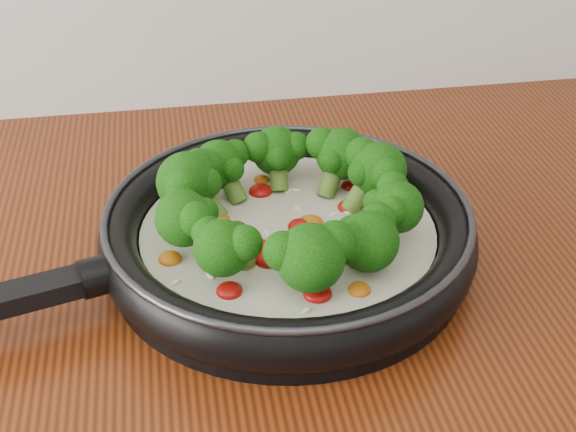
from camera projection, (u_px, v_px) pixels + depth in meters
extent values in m
cylinder|color=black|center=(288.00, 254.00, 0.74)|extent=(0.41, 0.41, 0.01)
torus|color=black|center=(288.00, 232.00, 0.73)|extent=(0.43, 0.43, 0.04)
torus|color=#2D2D33|center=(288.00, 211.00, 0.72)|extent=(0.42, 0.42, 0.01)
cylinder|color=black|center=(99.00, 276.00, 0.67)|extent=(0.04, 0.04, 0.03)
cylinder|color=beige|center=(288.00, 238.00, 0.73)|extent=(0.34, 0.34, 0.02)
ellipsoid|color=#960A07|center=(329.00, 254.00, 0.69)|extent=(0.03, 0.03, 0.01)
ellipsoid|color=#960A07|center=(301.00, 227.00, 0.73)|extent=(0.03, 0.03, 0.01)
ellipsoid|color=#B2590B|center=(311.00, 223.00, 0.73)|extent=(0.03, 0.03, 0.01)
ellipsoid|color=#960A07|center=(277.00, 247.00, 0.70)|extent=(0.03, 0.03, 0.01)
ellipsoid|color=#960A07|center=(363.00, 190.00, 0.78)|extent=(0.03, 0.03, 0.01)
ellipsoid|color=#B2590B|center=(350.00, 236.00, 0.72)|extent=(0.03, 0.03, 0.01)
ellipsoid|color=#960A07|center=(269.00, 260.00, 0.68)|extent=(0.02, 0.02, 0.01)
ellipsoid|color=#960A07|center=(339.00, 247.00, 0.70)|extent=(0.02, 0.02, 0.01)
ellipsoid|color=#B2590B|center=(359.00, 290.00, 0.65)|extent=(0.03, 0.03, 0.01)
ellipsoid|color=#960A07|center=(260.00, 191.00, 0.78)|extent=(0.03, 0.03, 0.01)
ellipsoid|color=#960A07|center=(229.00, 291.00, 0.65)|extent=(0.02, 0.02, 0.01)
ellipsoid|color=#B2590B|center=(219.00, 219.00, 0.74)|extent=(0.03, 0.03, 0.01)
ellipsoid|color=#960A07|center=(349.00, 207.00, 0.76)|extent=(0.03, 0.03, 0.01)
ellipsoid|color=#960A07|center=(371.00, 188.00, 0.79)|extent=(0.02, 0.02, 0.01)
ellipsoid|color=#B2590B|center=(170.00, 259.00, 0.69)|extent=(0.03, 0.03, 0.01)
ellipsoid|color=#960A07|center=(317.00, 294.00, 0.65)|extent=(0.03, 0.03, 0.01)
ellipsoid|color=#960A07|center=(280.00, 251.00, 0.70)|extent=(0.03, 0.03, 0.01)
ellipsoid|color=#B2590B|center=(261.00, 180.00, 0.80)|extent=(0.02, 0.02, 0.01)
ellipsoid|color=#960A07|center=(257.00, 247.00, 0.70)|extent=(0.03, 0.03, 0.01)
ellipsoid|color=#960A07|center=(350.00, 186.00, 0.79)|extent=(0.03, 0.03, 0.01)
ellipsoid|color=#B2590B|center=(313.00, 231.00, 0.72)|extent=(0.04, 0.04, 0.01)
ellipsoid|color=#960A07|center=(265.00, 259.00, 0.69)|extent=(0.02, 0.02, 0.01)
ellipsoid|color=#960A07|center=(383.00, 209.00, 0.75)|extent=(0.03, 0.03, 0.01)
ellipsoid|color=#B2590B|center=(191.00, 201.00, 0.77)|extent=(0.03, 0.03, 0.01)
ellipsoid|color=white|center=(307.00, 310.00, 0.63)|extent=(0.01, 0.01, 0.00)
ellipsoid|color=white|center=(194.00, 235.00, 0.72)|extent=(0.01, 0.00, 0.00)
ellipsoid|color=white|center=(347.00, 201.00, 0.77)|extent=(0.01, 0.01, 0.00)
ellipsoid|color=white|center=(176.00, 282.00, 0.66)|extent=(0.01, 0.01, 0.00)
ellipsoid|color=white|center=(346.00, 212.00, 0.75)|extent=(0.01, 0.01, 0.00)
ellipsoid|color=white|center=(288.00, 191.00, 0.78)|extent=(0.01, 0.01, 0.00)
ellipsoid|color=white|center=(296.00, 190.00, 0.79)|extent=(0.01, 0.01, 0.00)
ellipsoid|color=white|center=(232.00, 201.00, 0.77)|extent=(0.01, 0.01, 0.00)
ellipsoid|color=white|center=(195.00, 201.00, 0.76)|extent=(0.01, 0.01, 0.00)
ellipsoid|color=white|center=(279.00, 249.00, 0.70)|extent=(0.00, 0.01, 0.00)
ellipsoid|color=white|center=(370.00, 208.00, 0.76)|extent=(0.01, 0.01, 0.00)
ellipsoid|color=white|center=(225.00, 240.00, 0.71)|extent=(0.01, 0.01, 0.00)
ellipsoid|color=white|center=(308.00, 235.00, 0.72)|extent=(0.00, 0.01, 0.00)
ellipsoid|color=white|center=(210.00, 276.00, 0.67)|extent=(0.01, 0.01, 0.00)
ellipsoid|color=white|center=(252.00, 244.00, 0.71)|extent=(0.01, 0.01, 0.00)
ellipsoid|color=white|center=(250.00, 229.00, 0.73)|extent=(0.01, 0.01, 0.00)
ellipsoid|color=white|center=(298.00, 209.00, 0.76)|extent=(0.01, 0.01, 0.00)
ellipsoid|color=white|center=(376.00, 247.00, 0.70)|extent=(0.01, 0.01, 0.00)
ellipsoid|color=white|center=(334.00, 215.00, 0.75)|extent=(0.01, 0.01, 0.00)
ellipsoid|color=white|center=(267.00, 233.00, 0.72)|extent=(0.00, 0.01, 0.00)
ellipsoid|color=white|center=(280.00, 246.00, 0.70)|extent=(0.01, 0.01, 0.00)
ellipsoid|color=white|center=(176.00, 214.00, 0.75)|extent=(0.01, 0.01, 0.00)
cylinder|color=#577C28|center=(360.00, 193.00, 0.75)|extent=(0.04, 0.03, 0.04)
sphere|color=black|center=(379.00, 170.00, 0.75)|extent=(0.07, 0.07, 0.05)
sphere|color=black|center=(362.00, 154.00, 0.76)|extent=(0.04, 0.04, 0.03)
sphere|color=black|center=(387.00, 174.00, 0.73)|extent=(0.04, 0.04, 0.03)
sphere|color=black|center=(362.00, 173.00, 0.74)|extent=(0.03, 0.03, 0.03)
cylinder|color=#577C28|center=(331.00, 179.00, 0.77)|extent=(0.04, 0.04, 0.04)
sphere|color=black|center=(342.00, 154.00, 0.78)|extent=(0.06, 0.06, 0.05)
sphere|color=black|center=(322.00, 143.00, 0.78)|extent=(0.04, 0.04, 0.03)
sphere|color=black|center=(358.00, 155.00, 0.76)|extent=(0.04, 0.04, 0.03)
sphere|color=black|center=(332.00, 160.00, 0.76)|extent=(0.03, 0.03, 0.03)
cylinder|color=#577C28|center=(278.00, 175.00, 0.78)|extent=(0.02, 0.04, 0.04)
sphere|color=black|center=(276.00, 151.00, 0.79)|extent=(0.06, 0.06, 0.05)
sphere|color=black|center=(258.00, 147.00, 0.78)|extent=(0.04, 0.04, 0.03)
sphere|color=black|center=(295.00, 146.00, 0.79)|extent=(0.04, 0.04, 0.03)
sphere|color=black|center=(278.00, 158.00, 0.77)|extent=(0.03, 0.03, 0.03)
cylinder|color=#577C28|center=(232.00, 186.00, 0.77)|extent=(0.04, 0.04, 0.04)
sphere|color=black|center=(219.00, 164.00, 0.77)|extent=(0.06, 0.06, 0.05)
sphere|color=black|center=(208.00, 166.00, 0.75)|extent=(0.04, 0.04, 0.03)
sphere|color=black|center=(235.00, 154.00, 0.77)|extent=(0.04, 0.04, 0.03)
sphere|color=black|center=(232.00, 169.00, 0.75)|extent=(0.03, 0.03, 0.02)
cylinder|color=#577C28|center=(208.00, 203.00, 0.74)|extent=(0.04, 0.03, 0.04)
sphere|color=black|center=(187.00, 182.00, 0.73)|extent=(0.07, 0.07, 0.06)
sphere|color=black|center=(184.00, 187.00, 0.71)|extent=(0.04, 0.04, 0.04)
sphere|color=black|center=(199.00, 166.00, 0.74)|extent=(0.04, 0.04, 0.03)
sphere|color=black|center=(206.00, 183.00, 0.72)|extent=(0.04, 0.04, 0.03)
cylinder|color=#577C28|center=(207.00, 233.00, 0.69)|extent=(0.04, 0.03, 0.04)
sphere|color=black|center=(183.00, 219.00, 0.67)|extent=(0.06, 0.06, 0.05)
sphere|color=black|center=(197.00, 220.00, 0.66)|extent=(0.04, 0.04, 0.03)
sphere|color=black|center=(181.00, 201.00, 0.69)|extent=(0.04, 0.04, 0.03)
sphere|color=black|center=(205.00, 212.00, 0.68)|extent=(0.03, 0.03, 0.03)
cylinder|color=#577C28|center=(238.00, 256.00, 0.67)|extent=(0.04, 0.04, 0.04)
sphere|color=black|center=(222.00, 248.00, 0.64)|extent=(0.06, 0.06, 0.05)
sphere|color=black|center=(244.00, 243.00, 0.63)|extent=(0.04, 0.04, 0.03)
sphere|color=black|center=(208.00, 232.00, 0.65)|extent=(0.03, 0.03, 0.03)
sphere|color=black|center=(236.00, 235.00, 0.65)|extent=(0.03, 0.03, 0.02)
cylinder|color=#577C28|center=(305.00, 263.00, 0.65)|extent=(0.02, 0.04, 0.04)
sphere|color=black|center=(310.00, 258.00, 0.63)|extent=(0.07, 0.07, 0.06)
sphere|color=black|center=(335.00, 242.00, 0.63)|extent=(0.04, 0.04, 0.04)
sphere|color=black|center=(283.00, 251.00, 0.62)|extent=(0.04, 0.04, 0.03)
sphere|color=black|center=(306.00, 242.00, 0.64)|extent=(0.04, 0.04, 0.03)
cylinder|color=#577C28|center=(351.00, 250.00, 0.68)|extent=(0.03, 0.04, 0.04)
sphere|color=black|center=(369.00, 241.00, 0.66)|extent=(0.06, 0.06, 0.05)
sphere|color=black|center=(378.00, 221.00, 0.67)|extent=(0.04, 0.04, 0.03)
sphere|color=black|center=(350.00, 243.00, 0.64)|extent=(0.04, 0.04, 0.03)
sphere|color=black|center=(351.00, 230.00, 0.67)|extent=(0.03, 0.03, 0.03)
cylinder|color=#577C28|center=(373.00, 224.00, 0.70)|extent=(0.04, 0.03, 0.04)
sphere|color=black|center=(397.00, 207.00, 0.69)|extent=(0.06, 0.06, 0.05)
sphere|color=black|center=(393.00, 188.00, 0.70)|extent=(0.04, 0.04, 0.03)
sphere|color=black|center=(391.00, 211.00, 0.67)|extent=(0.03, 0.03, 0.03)
sphere|color=black|center=(376.00, 202.00, 0.69)|extent=(0.03, 0.03, 0.02)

